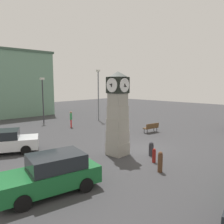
{
  "coord_description": "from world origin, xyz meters",
  "views": [
    {
      "loc": [
        -12.57,
        -8.77,
        4.69
      ],
      "look_at": [
        -0.86,
        2.19,
        2.55
      ],
      "focal_mm": 35.0,
      "sensor_mm": 36.0,
      "label": 1
    }
  ],
  "objects_px": {
    "bollard_mid_row": "(154,155)",
    "bollard_near_tower": "(151,149)",
    "car_far_lot": "(52,173)",
    "car_silver_hatch": "(5,141)",
    "pedestrian_near_bench": "(71,118)",
    "clock_tower": "(118,115)",
    "street_lamp_near_road": "(98,92)",
    "bollard_far_row": "(160,162)",
    "street_lamp_far_side": "(43,96)",
    "bench": "(151,127)"
  },
  "relations": [
    {
      "from": "clock_tower",
      "to": "street_lamp_near_road",
      "type": "distance_m",
      "value": 13.31
    },
    {
      "from": "car_silver_hatch",
      "to": "clock_tower",
      "type": "bearing_deg",
      "value": -49.31
    },
    {
      "from": "bollard_near_tower",
      "to": "bollard_far_row",
      "type": "bearing_deg",
      "value": -136.63
    },
    {
      "from": "clock_tower",
      "to": "car_far_lot",
      "type": "relative_size",
      "value": 1.21
    },
    {
      "from": "street_lamp_near_road",
      "to": "street_lamp_far_side",
      "type": "bearing_deg",
      "value": 145.1
    },
    {
      "from": "bollard_mid_row",
      "to": "bollard_near_tower",
      "type": "bearing_deg",
      "value": 41.03
    },
    {
      "from": "car_silver_hatch",
      "to": "street_lamp_far_side",
      "type": "relative_size",
      "value": 0.84
    },
    {
      "from": "car_far_lot",
      "to": "street_lamp_near_road",
      "type": "xyz_separation_m",
      "value": [
        13.83,
        11.7,
        2.81
      ]
    },
    {
      "from": "bollard_near_tower",
      "to": "street_lamp_near_road",
      "type": "relative_size",
      "value": 0.15
    },
    {
      "from": "bollard_far_row",
      "to": "street_lamp_far_side",
      "type": "height_order",
      "value": "street_lamp_far_side"
    },
    {
      "from": "bollard_far_row",
      "to": "street_lamp_far_side",
      "type": "xyz_separation_m",
      "value": [
        3.35,
        17.8,
        2.57
      ]
    },
    {
      "from": "bollard_far_row",
      "to": "bench",
      "type": "bearing_deg",
      "value": 35.79
    },
    {
      "from": "car_silver_hatch",
      "to": "pedestrian_near_bench",
      "type": "distance_m",
      "value": 9.02
    },
    {
      "from": "bollard_near_tower",
      "to": "car_far_lot",
      "type": "height_order",
      "value": "car_far_lot"
    },
    {
      "from": "bollard_near_tower",
      "to": "street_lamp_far_side",
      "type": "xyz_separation_m",
      "value": [
        1.48,
        16.02,
        2.66
      ]
    },
    {
      "from": "bollard_near_tower",
      "to": "clock_tower",
      "type": "bearing_deg",
      "value": 125.63
    },
    {
      "from": "bollard_mid_row",
      "to": "bench",
      "type": "distance_m",
      "value": 7.96
    },
    {
      "from": "bollard_mid_row",
      "to": "street_lamp_near_road",
      "type": "relative_size",
      "value": 0.14
    },
    {
      "from": "bollard_near_tower",
      "to": "car_silver_hatch",
      "type": "xyz_separation_m",
      "value": [
        -6.22,
        7.53,
        0.32
      ]
    },
    {
      "from": "car_silver_hatch",
      "to": "street_lamp_far_side",
      "type": "distance_m",
      "value": 11.7
    },
    {
      "from": "bollard_mid_row",
      "to": "pedestrian_near_bench",
      "type": "bearing_deg",
      "value": 76.64
    },
    {
      "from": "car_far_lot",
      "to": "bench",
      "type": "xyz_separation_m",
      "value": [
        12.64,
        3.15,
        -0.3
      ]
    },
    {
      "from": "bollard_far_row",
      "to": "car_silver_hatch",
      "type": "xyz_separation_m",
      "value": [
        -4.35,
        9.31,
        0.22
      ]
    },
    {
      "from": "street_lamp_near_road",
      "to": "street_lamp_far_side",
      "type": "distance_m",
      "value": 6.62
    },
    {
      "from": "street_lamp_far_side",
      "to": "pedestrian_near_bench",
      "type": "bearing_deg",
      "value": -83.98
    },
    {
      "from": "bollard_mid_row",
      "to": "street_lamp_near_road",
      "type": "distance_m",
      "value": 15.5
    },
    {
      "from": "bollard_far_row",
      "to": "pedestrian_near_bench",
      "type": "relative_size",
      "value": 0.65
    },
    {
      "from": "car_silver_hatch",
      "to": "bollard_near_tower",
      "type": "bearing_deg",
      "value": -50.44
    },
    {
      "from": "bench",
      "to": "street_lamp_far_side",
      "type": "bearing_deg",
      "value": 108.91
    },
    {
      "from": "car_silver_hatch",
      "to": "bollard_far_row",
      "type": "bearing_deg",
      "value": -64.96
    },
    {
      "from": "car_silver_hatch",
      "to": "pedestrian_near_bench",
      "type": "height_order",
      "value": "pedestrian_near_bench"
    },
    {
      "from": "car_far_lot",
      "to": "bench",
      "type": "distance_m",
      "value": 13.03
    },
    {
      "from": "bollard_mid_row",
      "to": "car_far_lot",
      "type": "distance_m",
      "value": 6.21
    },
    {
      "from": "bench",
      "to": "clock_tower",
      "type": "bearing_deg",
      "value": -164.67
    },
    {
      "from": "bollard_mid_row",
      "to": "pedestrian_near_bench",
      "type": "height_order",
      "value": "pedestrian_near_bench"
    },
    {
      "from": "bollard_mid_row",
      "to": "car_silver_hatch",
      "type": "height_order",
      "value": "car_silver_hatch"
    },
    {
      "from": "pedestrian_near_bench",
      "to": "street_lamp_near_road",
      "type": "bearing_deg",
      "value": 11.16
    },
    {
      "from": "bollard_near_tower",
      "to": "car_far_lot",
      "type": "xyz_separation_m",
      "value": [
        -6.94,
        0.55,
        0.35
      ]
    },
    {
      "from": "car_far_lot",
      "to": "clock_tower",
      "type": "bearing_deg",
      "value": 12.28
    },
    {
      "from": "bollard_mid_row",
      "to": "car_silver_hatch",
      "type": "relative_size",
      "value": 0.19
    },
    {
      "from": "bollard_near_tower",
      "to": "street_lamp_far_side",
      "type": "bearing_deg",
      "value": 84.74
    },
    {
      "from": "bench",
      "to": "pedestrian_near_bench",
      "type": "distance_m",
      "value": 8.46
    },
    {
      "from": "pedestrian_near_bench",
      "to": "street_lamp_far_side",
      "type": "bearing_deg",
      "value": 96.02
    },
    {
      "from": "bollard_near_tower",
      "to": "car_far_lot",
      "type": "distance_m",
      "value": 6.97
    },
    {
      "from": "clock_tower",
      "to": "pedestrian_near_bench",
      "type": "relative_size",
      "value": 3.14
    },
    {
      "from": "bollard_far_row",
      "to": "car_silver_hatch",
      "type": "height_order",
      "value": "car_silver_hatch"
    },
    {
      "from": "bollard_near_tower",
      "to": "bench",
      "type": "bearing_deg",
      "value": 32.92
    },
    {
      "from": "clock_tower",
      "to": "street_lamp_near_road",
      "type": "relative_size",
      "value": 0.86
    },
    {
      "from": "bollard_far_row",
      "to": "street_lamp_near_road",
      "type": "xyz_separation_m",
      "value": [
        8.77,
        14.02,
        3.07
      ]
    },
    {
      "from": "pedestrian_near_bench",
      "to": "street_lamp_near_road",
      "type": "xyz_separation_m",
      "value": [
        4.91,
        0.97,
        2.65
      ]
    }
  ]
}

